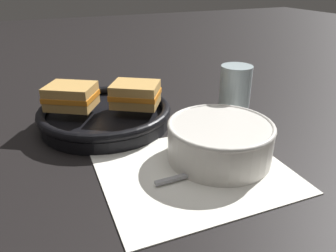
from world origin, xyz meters
TOP-DOWN VIEW (x-y plane):
  - ground_plane at (0.00, 0.00)m, footprint 4.00×4.00m
  - napkin at (0.01, -0.04)m, footprint 0.30×0.25m
  - soup_bowl at (0.07, -0.02)m, footprint 0.18×0.18m
  - spoon at (0.04, -0.06)m, footprint 0.15×0.03m
  - skillet at (-0.07, 0.19)m, footprint 0.27×0.38m
  - sandwich_near_left at (-0.01, 0.17)m, footprint 0.12×0.11m
  - sandwich_near_right at (-0.13, 0.21)m, footprint 0.12×0.11m
  - drinking_glass at (0.17, 0.09)m, footprint 0.06×0.06m

SIDE VIEW (x-z plane):
  - ground_plane at x=0.00m, z-range 0.00..0.00m
  - napkin at x=0.01m, z-range 0.00..0.00m
  - spoon at x=0.04m, z-range 0.00..0.01m
  - skillet at x=-0.07m, z-range 0.00..0.04m
  - soup_bowl at x=0.07m, z-range 0.00..0.07m
  - drinking_glass at x=0.17m, z-range 0.00..0.12m
  - sandwich_near_left at x=-0.01m, z-range 0.04..0.09m
  - sandwich_near_right at x=-0.13m, z-range 0.04..0.09m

